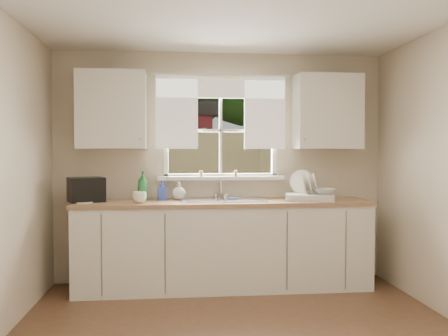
{
  "coord_description": "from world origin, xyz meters",
  "views": [
    {
      "loc": [
        -0.49,
        -3.19,
        1.42
      ],
      "look_at": [
        0.0,
        1.65,
        1.25
      ],
      "focal_mm": 38.0,
      "sensor_mm": 36.0,
      "label": 1
    }
  ],
  "objects": [
    {
      "name": "bowl",
      "position": [
        1.04,
        1.6,
        1.01
      ],
      "size": [
        0.26,
        0.26,
        0.06
      ],
      "primitive_type": "imported",
      "rotation": [
        0.0,
        0.0,
        0.07
      ],
      "color": "silver",
      "rests_on": "dish_rack"
    },
    {
      "name": "backyard",
      "position": [
        0.58,
        8.42,
        3.46
      ],
      "size": [
        20.0,
        10.0,
        6.13
      ],
      "color": "#335421",
      "rests_on": "ground"
    },
    {
      "name": "soap_bottle_a",
      "position": [
        -0.84,
        1.84,
        1.06
      ],
      "size": [
        0.14,
        0.14,
        0.3
      ],
      "primitive_type": "imported",
      "rotation": [
        0.0,
        0.0,
        0.24
      ],
      "color": "#297D40",
      "rests_on": "countertop"
    },
    {
      "name": "upper_cabinet_left",
      "position": [
        -1.15,
        1.82,
        1.85
      ],
      "size": [
        0.7,
        0.33,
        0.8
      ],
      "primitive_type": "cube",
      "color": "silver",
      "rests_on": "room_walls"
    },
    {
      "name": "black_appliance",
      "position": [
        -1.4,
        1.72,
        1.03
      ],
      "size": [
        0.42,
        0.4,
        0.25
      ],
      "primitive_type": "cube",
      "rotation": [
        0.0,
        0.0,
        0.38
      ],
      "color": "black",
      "rests_on": "countertop"
    },
    {
      "name": "saucer",
      "position": [
        -1.4,
        1.6,
        0.92
      ],
      "size": [
        0.17,
        0.17,
        0.01
      ],
      "primitive_type": "cylinder",
      "color": "white",
      "rests_on": "countertop"
    },
    {
      "name": "cup",
      "position": [
        -0.85,
        1.56,
        0.97
      ],
      "size": [
        0.16,
        0.16,
        0.11
      ],
      "primitive_type": "imported",
      "rotation": [
        0.0,
        0.0,
        0.19
      ],
      "color": "white",
      "rests_on": "countertop"
    },
    {
      "name": "curtains",
      "position": [
        0.0,
        1.95,
        1.93
      ],
      "size": [
        1.5,
        0.03,
        0.81
      ],
      "color": "white",
      "rests_on": "room_walls"
    },
    {
      "name": "wall_outlet",
      "position": [
        0.88,
        1.99,
        1.08
      ],
      "size": [
        0.08,
        0.01,
        0.12
      ],
      "primitive_type": "cube",
      "color": "beige",
      "rests_on": "room_walls"
    },
    {
      "name": "soap_bottle_b",
      "position": [
        -0.64,
        1.81,
        1.01
      ],
      "size": [
        0.1,
        0.11,
        0.21
      ],
      "primitive_type": "imported",
      "rotation": [
        0.0,
        0.0,
        0.11
      ],
      "color": "#3249BF",
      "rests_on": "countertop"
    },
    {
      "name": "base_cabinets",
      "position": [
        0.0,
        1.68,
        0.43
      ],
      "size": [
        3.0,
        0.62,
        0.87
      ],
      "primitive_type": "cube",
      "color": "silver",
      "rests_on": "ground"
    },
    {
      "name": "sill_jars",
      "position": [
        -0.03,
        1.94,
        1.18
      ],
      "size": [
        0.42,
        0.04,
        0.06
      ],
      "color": "brown",
      "rests_on": "window"
    },
    {
      "name": "window",
      "position": [
        0.0,
        2.0,
        1.49
      ],
      "size": [
        1.38,
        0.16,
        1.06
      ],
      "color": "white",
      "rests_on": "room_walls"
    },
    {
      "name": "upper_cabinet_right",
      "position": [
        1.15,
        1.82,
        1.85
      ],
      "size": [
        0.7,
        0.33,
        0.8
      ],
      "primitive_type": "cube",
      "color": "silver",
      "rests_on": "room_walls"
    },
    {
      "name": "dish_rack",
      "position": [
        0.9,
        1.65,
        0.97
      ],
      "size": [
        0.57,
        0.49,
        0.31
      ],
      "color": "silver",
      "rests_on": "countertop"
    },
    {
      "name": "sink",
      "position": [
        0.0,
        1.71,
        0.84
      ],
      "size": [
        0.88,
        0.52,
        0.4
      ],
      "color": "#B7B7BC",
      "rests_on": "countertop"
    },
    {
      "name": "countertop",
      "position": [
        0.0,
        1.68,
        0.89
      ],
      "size": [
        3.04,
        0.65,
        0.04
      ],
      "primitive_type": "cube",
      "color": "#9B724D",
      "rests_on": "base_cabinets"
    },
    {
      "name": "room_walls",
      "position": [
        0.0,
        -0.07,
        1.24
      ],
      "size": [
        3.62,
        4.02,
        2.5
      ],
      "color": "beige",
      "rests_on": "ground"
    },
    {
      "name": "soap_bottle_c",
      "position": [
        -0.46,
        1.81,
        1.0
      ],
      "size": [
        0.18,
        0.18,
        0.18
      ],
      "primitive_type": "imported",
      "rotation": [
        0.0,
        0.0,
        -0.34
      ],
      "color": "beige",
      "rests_on": "countertop"
    }
  ]
}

